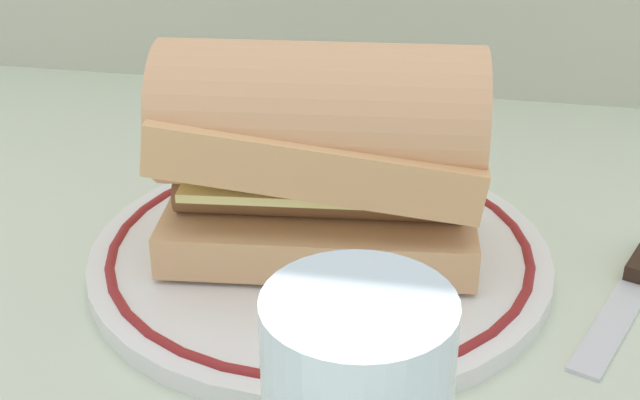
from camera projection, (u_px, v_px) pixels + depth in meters
name	position (u px, v px, depth m)	size (l,w,h in m)	color
ground_plane	(341.00, 266.00, 0.54)	(1.50, 1.50, 0.00)	beige
plate	(320.00, 253.00, 0.54)	(0.28, 0.28, 0.01)	white
sausage_sandwich	(320.00, 149.00, 0.51)	(0.20, 0.12, 0.13)	#E0AB73
butter_knife	(632.00, 287.00, 0.51)	(0.07, 0.15, 0.01)	silver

